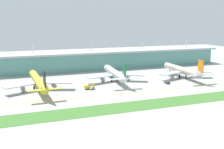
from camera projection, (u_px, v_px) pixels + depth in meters
ground_plane at (133, 94)px, 186.97m from camera, size 600.00×600.00×0.00m
terminal_building at (90, 60)px, 282.20m from camera, size 288.00×34.00×27.11m
airliner_near at (38, 81)px, 196.16m from camera, size 48.77×69.38×18.90m
airliner_middle at (115, 73)px, 224.93m from camera, size 48.54×61.66×18.90m
airliner_far at (182, 70)px, 238.29m from camera, size 48.73×61.96×18.90m
taxiway_stripe_west at (24, 104)px, 164.99m from camera, size 28.00×0.70×0.04m
taxiway_stripe_mid_west at (79, 98)px, 176.62m from camera, size 28.00×0.70×0.04m
taxiway_stripe_centre at (128, 93)px, 188.26m from camera, size 28.00×0.70×0.04m
taxiway_stripe_mid_east at (171, 89)px, 199.90m from camera, size 28.00×0.70×0.04m
taxiway_stripe_east at (209, 85)px, 211.53m from camera, size 28.00×0.70×0.04m
grass_verge at (151, 104)px, 164.36m from camera, size 300.00×18.00×0.10m
baggage_cart at (92, 88)px, 198.55m from camera, size 3.51×4.00×2.48m
pushback_tug at (167, 82)px, 216.63m from camera, size 2.78×4.56×1.85m
fuel_truck at (90, 86)px, 199.62m from camera, size 7.27×2.86×4.95m
safety_cone_left_wingtip at (9, 100)px, 172.47m from camera, size 0.56×0.56×0.70m
safety_cone_nose_front at (10, 97)px, 177.43m from camera, size 0.56×0.56×0.70m
safety_cone_right_wingtip at (57, 95)px, 182.63m from camera, size 0.56×0.56×0.70m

